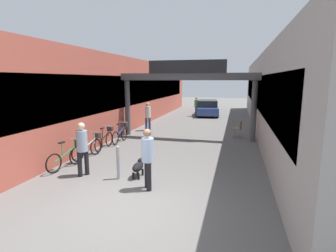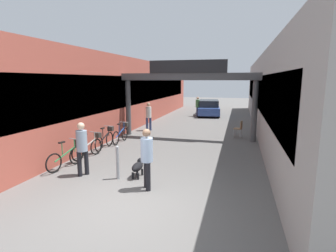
{
  "view_description": "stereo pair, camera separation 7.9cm",
  "coord_description": "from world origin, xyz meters",
  "px_view_note": "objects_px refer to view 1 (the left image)",
  "views": [
    {
      "loc": [
        2.52,
        -5.62,
        3.06
      ],
      "look_at": [
        0.0,
        3.95,
        1.3
      ],
      "focal_mm": 28.0,
      "sensor_mm": 36.0,
      "label": 1
    },
    {
      "loc": [
        2.59,
        -5.6,
        3.06
      ],
      "look_at": [
        0.0,
        3.95,
        1.3
      ],
      "focal_mm": 28.0,
      "sensor_mm": 36.0,
      "label": 2
    }
  ],
  "objects_px": {
    "pedestrian_with_dog": "(148,155)",
    "bicycle_black_third": "(105,139)",
    "dog_on_leash": "(139,166)",
    "parked_car_blue": "(208,108)",
    "pedestrian_elderly_walking": "(196,105)",
    "bicycle_green_nearest": "(68,156)",
    "bollard_post_metal": "(118,162)",
    "bicycle_blue_farthest": "(121,134)",
    "pedestrian_carrying_crate": "(148,115)",
    "bicycle_silver_second": "(89,147)",
    "pedestrian_companion": "(82,146)",
    "cafe_chair_wood_nearer": "(239,127)"
  },
  "relations": [
    {
      "from": "dog_on_leash",
      "to": "bicycle_blue_farthest",
      "type": "bearing_deg",
      "value": 121.35
    },
    {
      "from": "pedestrian_elderly_walking",
      "to": "parked_car_blue",
      "type": "distance_m",
      "value": 1.23
    },
    {
      "from": "bicycle_black_third",
      "to": "dog_on_leash",
      "type": "bearing_deg",
      "value": -46.91
    },
    {
      "from": "dog_on_leash",
      "to": "parked_car_blue",
      "type": "distance_m",
      "value": 15.18
    },
    {
      "from": "pedestrian_elderly_walking",
      "to": "cafe_chair_wood_nearer",
      "type": "bearing_deg",
      "value": -65.49
    },
    {
      "from": "pedestrian_elderly_walking",
      "to": "parked_car_blue",
      "type": "bearing_deg",
      "value": 45.37
    },
    {
      "from": "bicycle_silver_second",
      "to": "bollard_post_metal",
      "type": "bearing_deg",
      "value": -40.75
    },
    {
      "from": "bicycle_black_third",
      "to": "parked_car_blue",
      "type": "relative_size",
      "value": 0.4
    },
    {
      "from": "pedestrian_with_dog",
      "to": "pedestrian_elderly_walking",
      "type": "height_order",
      "value": "pedestrian_with_dog"
    },
    {
      "from": "bicycle_black_third",
      "to": "bicycle_blue_farthest",
      "type": "relative_size",
      "value": 1.0
    },
    {
      "from": "bicycle_black_third",
      "to": "bollard_post_metal",
      "type": "relative_size",
      "value": 1.6
    },
    {
      "from": "pedestrian_carrying_crate",
      "to": "bicycle_blue_farthest",
      "type": "xyz_separation_m",
      "value": [
        -0.31,
        -3.2,
        -0.54
      ]
    },
    {
      "from": "pedestrian_with_dog",
      "to": "bicycle_green_nearest",
      "type": "height_order",
      "value": "pedestrian_with_dog"
    },
    {
      "from": "pedestrian_with_dog",
      "to": "bicycle_black_third",
      "type": "bearing_deg",
      "value": 131.58
    },
    {
      "from": "pedestrian_companion",
      "to": "cafe_chair_wood_nearer",
      "type": "relative_size",
      "value": 1.95
    },
    {
      "from": "pedestrian_carrying_crate",
      "to": "bollard_post_metal",
      "type": "height_order",
      "value": "pedestrian_carrying_crate"
    },
    {
      "from": "dog_on_leash",
      "to": "bicycle_black_third",
      "type": "relative_size",
      "value": 0.44
    },
    {
      "from": "parked_car_blue",
      "to": "dog_on_leash",
      "type": "bearing_deg",
      "value": -91.95
    },
    {
      "from": "pedestrian_with_dog",
      "to": "parked_car_blue",
      "type": "distance_m",
      "value": 16.01
    },
    {
      "from": "pedestrian_carrying_crate",
      "to": "bicycle_blue_farthest",
      "type": "distance_m",
      "value": 3.26
    },
    {
      "from": "bicycle_silver_second",
      "to": "bicycle_blue_farthest",
      "type": "distance_m",
      "value": 2.66
    },
    {
      "from": "pedestrian_companion",
      "to": "bicycle_black_third",
      "type": "bearing_deg",
      "value": 106.47
    },
    {
      "from": "bicycle_green_nearest",
      "to": "cafe_chair_wood_nearer",
      "type": "distance_m",
      "value": 8.81
    },
    {
      "from": "bicycle_green_nearest",
      "to": "pedestrian_carrying_crate",
      "type": "bearing_deg",
      "value": 86.08
    },
    {
      "from": "pedestrian_companion",
      "to": "bicycle_black_third",
      "type": "xyz_separation_m",
      "value": [
        -0.97,
        3.27,
        -0.56
      ]
    },
    {
      "from": "parked_car_blue",
      "to": "pedestrian_with_dog",
      "type": "bearing_deg",
      "value": -89.67
    },
    {
      "from": "bicycle_silver_second",
      "to": "pedestrian_elderly_walking",
      "type": "bearing_deg",
      "value": 79.67
    },
    {
      "from": "bicycle_silver_second",
      "to": "pedestrian_carrying_crate",
      "type": "bearing_deg",
      "value": 85.66
    },
    {
      "from": "pedestrian_with_dog",
      "to": "dog_on_leash",
      "type": "relative_size",
      "value": 2.36
    },
    {
      "from": "pedestrian_companion",
      "to": "cafe_chair_wood_nearer",
      "type": "bearing_deg",
      "value": 56.0
    },
    {
      "from": "bicycle_black_third",
      "to": "cafe_chair_wood_nearer",
      "type": "height_order",
      "value": "bicycle_black_third"
    },
    {
      "from": "pedestrian_companion",
      "to": "bicycle_blue_farthest",
      "type": "relative_size",
      "value": 1.03
    },
    {
      "from": "dog_on_leash",
      "to": "parked_car_blue",
      "type": "height_order",
      "value": "parked_car_blue"
    },
    {
      "from": "bicycle_green_nearest",
      "to": "bicycle_blue_farthest",
      "type": "distance_m",
      "value": 3.96
    },
    {
      "from": "pedestrian_elderly_walking",
      "to": "bicycle_black_third",
      "type": "bearing_deg",
      "value": -101.85
    },
    {
      "from": "bollard_post_metal",
      "to": "cafe_chair_wood_nearer",
      "type": "distance_m",
      "value": 8.03
    },
    {
      "from": "pedestrian_carrying_crate",
      "to": "parked_car_blue",
      "type": "distance_m",
      "value": 8.29
    },
    {
      "from": "bicycle_green_nearest",
      "to": "bollard_post_metal",
      "type": "height_order",
      "value": "bollard_post_metal"
    },
    {
      "from": "pedestrian_carrying_crate",
      "to": "bollard_post_metal",
      "type": "xyz_separation_m",
      "value": [
        1.68,
        -7.69,
        -0.44
      ]
    },
    {
      "from": "bicycle_green_nearest",
      "to": "bollard_post_metal",
      "type": "bearing_deg",
      "value": -13.75
    },
    {
      "from": "pedestrian_carrying_crate",
      "to": "bicycle_blue_farthest",
      "type": "bearing_deg",
      "value": -95.44
    },
    {
      "from": "dog_on_leash",
      "to": "parked_car_blue",
      "type": "relative_size",
      "value": 0.18
    },
    {
      "from": "pedestrian_companion",
      "to": "cafe_chair_wood_nearer",
      "type": "distance_m",
      "value": 8.67
    },
    {
      "from": "bicycle_black_third",
      "to": "cafe_chair_wood_nearer",
      "type": "relative_size",
      "value": 1.9
    },
    {
      "from": "pedestrian_carrying_crate",
      "to": "parked_car_blue",
      "type": "xyz_separation_m",
      "value": [
        2.73,
        7.82,
        -0.33
      ]
    },
    {
      "from": "pedestrian_companion",
      "to": "dog_on_leash",
      "type": "height_order",
      "value": "pedestrian_companion"
    },
    {
      "from": "bicycle_silver_second",
      "to": "pedestrian_with_dog",
      "type": "bearing_deg",
      "value": -35.43
    },
    {
      "from": "pedestrian_with_dog",
      "to": "pedestrian_elderly_walking",
      "type": "distance_m",
      "value": 15.18
    },
    {
      "from": "pedestrian_carrying_crate",
      "to": "bicycle_silver_second",
      "type": "bearing_deg",
      "value": -94.34
    },
    {
      "from": "bicycle_blue_farthest",
      "to": "parked_car_blue",
      "type": "relative_size",
      "value": 0.4
    }
  ]
}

